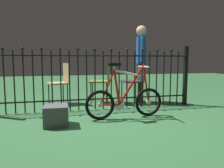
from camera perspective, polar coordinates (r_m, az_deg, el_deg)
The scene contains 8 objects.
ground_plane at distance 3.45m, azimuth -2.00°, elevation -9.63°, with size 20.00×20.00×0.00m, color #306439.
iron_fence at distance 4.12m, azimuth -4.99°, elevation 1.71°, with size 3.91×0.07×1.23m.
bicycle at distance 3.55m, azimuth 3.43°, elevation -4.14°, with size 1.32×0.40×0.90m.
chair_tan at distance 4.79m, azimuth -13.16°, elevation 1.19°, with size 0.50×0.50×0.88m.
chair_charcoal at distance 4.83m, azimuth 6.13°, elevation 1.51°, with size 0.45×0.44×0.88m.
chair_olive at distance 4.78m, azimuth -2.40°, elevation 1.34°, with size 0.52×0.52×0.85m.
person_visitor at distance 4.93m, azimuth 7.66°, elevation 7.22°, with size 0.25×0.46×1.71m.
display_crate at distance 3.28m, azimuth -14.53°, elevation -8.04°, with size 0.35×0.35×0.30m, color #4C4C51.
Camera 1 is at (-0.68, -3.25, 0.96)m, focal length 34.66 mm.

